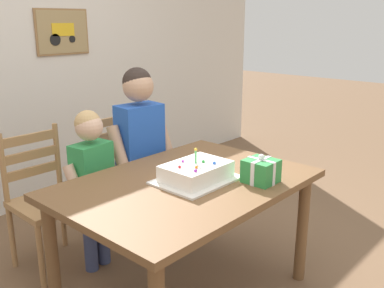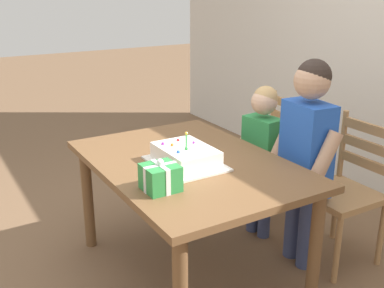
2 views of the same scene
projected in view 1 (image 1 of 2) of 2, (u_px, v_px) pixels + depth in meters
The scene contains 8 objects.
back_wall at pixel (9, 58), 3.50m from camera, with size 6.40×0.11×2.60m.
dining_table at pixel (186, 196), 2.43m from camera, with size 1.40×0.98×0.74m.
birthday_cake at pixel (196, 173), 2.38m from camera, with size 0.44×0.34×0.19m.
gift_box_red_large at pixel (261, 171), 2.37m from camera, with size 0.17×0.17×0.16m.
chair_left at pixel (46, 199), 2.82m from camera, with size 0.43×0.43×0.92m.
chair_right at pixel (129, 172), 3.32m from camera, with size 0.43×0.43×0.92m.
child_older at pixel (140, 141), 2.99m from camera, with size 0.49×0.29×1.29m.
child_younger at pixel (92, 175), 2.74m from camera, with size 0.40×0.24×1.07m.
Camera 1 is at (-1.64, -1.53, 1.60)m, focal length 40.45 mm.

